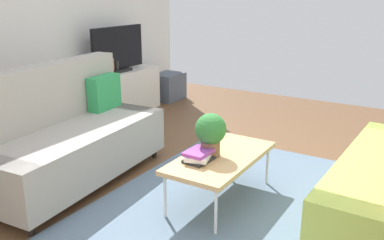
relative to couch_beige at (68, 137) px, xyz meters
The scene contains 17 objects.
ground_plane 1.51m from the couch_beige, 71.05° to the right, with size 7.68×7.68×0.00m, color brown.
wall_far 1.81m from the couch_beige, 71.77° to the left, with size 6.40×0.12×2.90m, color white.
area_rug 1.71m from the couch_beige, 78.07° to the right, with size 2.90×2.20×0.01m, color slate.
couch_beige is the anchor object (origin of this frame).
coffee_table 1.48m from the couch_beige, 74.56° to the right, with size 1.10×0.56×0.42m.
tv_console 2.24m from the couch_beige, 29.11° to the left, with size 1.40×0.44×0.64m, color silver.
tv 2.29m from the couch_beige, 28.66° to the left, with size 1.00×0.20×0.64m.
storage_trunk 3.22m from the couch_beige, 17.94° to the left, with size 0.52×0.40×0.44m, color #4C5666.
potted_plant 1.40m from the couch_beige, 75.75° to the right, with size 0.26×0.26×0.37m.
table_book_0 1.34m from the couch_beige, 81.93° to the right, with size 0.24×0.18×0.03m, color #262626.
table_book_1 1.34m from the couch_beige, 81.93° to the right, with size 0.24×0.18×0.04m, color silver.
table_book_2 1.34m from the couch_beige, 81.93° to the right, with size 0.24×0.18×0.03m, color purple.
vase_0 1.81m from the couch_beige, 39.61° to the left, with size 0.12×0.12×0.14m, color #4C72B2.
vase_1 1.95m from the couch_beige, 36.26° to the left, with size 0.08×0.08×0.17m, color #4C72B2.
bottle_0 2.02m from the couch_beige, 31.73° to the left, with size 0.06×0.06×0.21m, color purple.
bottle_1 2.11m from the couch_beige, 30.19° to the left, with size 0.04×0.04×0.21m, color orange.
bottle_2 2.18m from the couch_beige, 28.98° to the left, with size 0.05×0.05×0.17m, color #262626.
Camera 1 is at (-3.00, -1.58, 1.76)m, focal length 39.06 mm.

